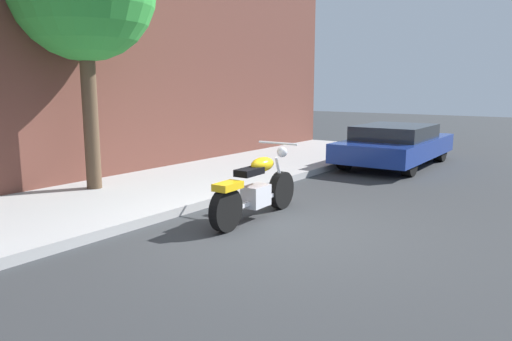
% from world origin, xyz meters
% --- Properties ---
extents(ground_plane, '(60.00, 60.00, 0.00)m').
position_xyz_m(ground_plane, '(0.00, 0.00, 0.00)').
color(ground_plane, '#303335').
extents(sidewalk, '(19.07, 3.05, 0.14)m').
position_xyz_m(sidewalk, '(0.00, 3.06, 0.07)').
color(sidewalk, '#A6A6A6').
rests_on(sidewalk, ground).
extents(motorcycle, '(2.15, 0.70, 1.11)m').
position_xyz_m(motorcycle, '(0.43, 0.49, 0.44)').
color(motorcycle, black).
rests_on(motorcycle, ground).
extents(parked_car_blue, '(4.22, 1.92, 1.03)m').
position_xyz_m(parked_car_blue, '(6.56, 0.56, 0.55)').
color(parked_car_blue, black).
rests_on(parked_car_blue, ground).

